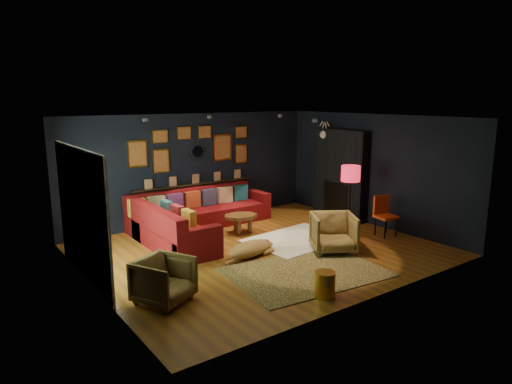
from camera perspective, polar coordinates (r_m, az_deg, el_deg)
floor at (r=9.12m, az=0.68°, el=-7.26°), size 6.50×6.50×0.00m
room_walls at (r=8.73m, az=0.70°, el=2.67°), size 6.50×6.50×6.50m
sectional at (r=10.19m, az=-8.18°, el=-3.43°), size 3.41×2.69×0.86m
ledge at (r=11.09m, az=-7.56°, el=1.00°), size 3.20×0.12×0.04m
gallery_wall at (r=10.98m, az=-7.83°, el=5.58°), size 3.15×0.04×1.02m
sunburst_mirror at (r=11.05m, az=-7.31°, el=5.07°), size 0.47×0.16×0.47m
fireplace at (r=11.52m, az=10.47°, el=1.83°), size 0.31×1.60×2.20m
deer_head at (r=11.77m, az=9.06°, el=7.14°), size 0.50×0.28×0.45m
sliding_door at (r=8.00m, az=-20.94°, el=-2.59°), size 0.06×2.80×2.20m
ceiling_spots at (r=9.28m, az=-2.25°, el=9.21°), size 3.30×2.50×0.06m
shag_rug at (r=9.76m, az=5.17°, el=-5.92°), size 2.19×1.69×0.03m
leopard_rug at (r=8.06m, az=6.24°, el=-9.92°), size 2.79×2.12×0.01m
coffee_table at (r=10.13m, az=-1.93°, el=-3.28°), size 0.90×0.76×0.39m
pouf at (r=8.72m, az=-7.81°, el=-6.96°), size 0.50×0.50×0.33m
armchair_left at (r=6.94m, az=-11.46°, el=-10.51°), size 0.95×0.93×0.75m
armchair_right at (r=9.05m, az=9.66°, el=-4.82°), size 1.09×1.07×0.83m
gold_stool at (r=7.11m, az=8.60°, el=-11.36°), size 0.32×0.32×0.40m
orange_chair at (r=10.31m, az=15.71°, el=-2.46°), size 0.48×0.48×0.88m
floor_lamp at (r=10.20m, az=11.74°, el=1.87°), size 0.42×0.42×1.51m
dog at (r=8.66m, az=-0.77°, el=-6.76°), size 1.39×0.84×0.41m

